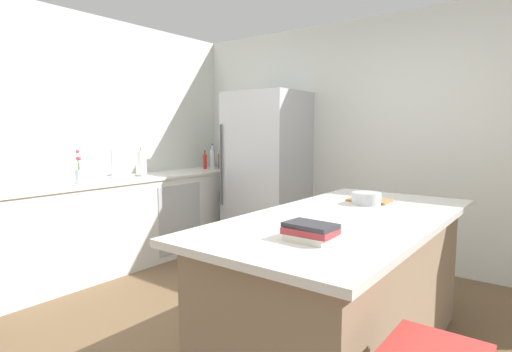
% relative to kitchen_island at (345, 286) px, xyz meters
% --- Properties ---
extents(ground_plane, '(7.20, 7.20, 0.00)m').
position_rel_kitchen_island_xyz_m(ground_plane, '(-0.52, -0.24, -0.46)').
color(ground_plane, brown).
extents(wall_rear, '(6.00, 0.10, 2.60)m').
position_rel_kitchen_island_xyz_m(wall_rear, '(-0.52, 2.01, 0.84)').
color(wall_rear, silver).
rests_on(wall_rear, ground_plane).
extents(wall_left, '(0.10, 6.00, 2.60)m').
position_rel_kitchen_island_xyz_m(wall_left, '(-2.97, -0.24, 0.84)').
color(wall_left, silver).
rests_on(wall_left, ground_plane).
extents(counter_run_left, '(0.63, 2.99, 0.92)m').
position_rel_kitchen_island_xyz_m(counter_run_left, '(-2.62, 0.38, 0.01)').
color(counter_run_left, silver).
rests_on(counter_run_left, ground_plane).
extents(kitchen_island, '(1.03, 2.14, 0.90)m').
position_rel_kitchen_island_xyz_m(kitchen_island, '(0.00, 0.00, 0.00)').
color(kitchen_island, '#8E755B').
rests_on(kitchen_island, ground_plane).
extents(refrigerator, '(0.84, 0.75, 1.85)m').
position_rel_kitchen_island_xyz_m(refrigerator, '(-1.75, 1.60, 0.47)').
color(refrigerator, '#B7BABF').
rests_on(refrigerator, ground_plane).
extents(sink_faucet, '(0.15, 0.05, 0.30)m').
position_rel_kitchen_island_xyz_m(sink_faucet, '(-2.67, 0.16, 0.62)').
color(sink_faucet, silver).
rests_on(sink_faucet, counter_run_left).
extents(flower_vase, '(0.08, 0.08, 0.32)m').
position_rel_kitchen_island_xyz_m(flower_vase, '(-2.55, -0.28, 0.56)').
color(flower_vase, silver).
rests_on(flower_vase, counter_run_left).
extents(paper_towel_roll, '(0.14, 0.14, 0.31)m').
position_rel_kitchen_island_xyz_m(paper_towel_roll, '(-2.62, 0.48, 0.60)').
color(paper_towel_roll, gray).
rests_on(paper_towel_roll, counter_run_left).
extents(gin_bottle, '(0.08, 0.08, 0.31)m').
position_rel_kitchen_island_xyz_m(gin_bottle, '(-2.60, 1.75, 0.58)').
color(gin_bottle, '#8CB79E').
rests_on(gin_bottle, counter_run_left).
extents(whiskey_bottle, '(0.09, 0.09, 0.27)m').
position_rel_kitchen_island_xyz_m(whiskey_bottle, '(-2.53, 1.67, 0.57)').
color(whiskey_bottle, brown).
rests_on(whiskey_bottle, counter_run_left).
extents(soda_bottle, '(0.07, 0.07, 0.32)m').
position_rel_kitchen_island_xyz_m(soda_bottle, '(-2.60, 1.57, 0.59)').
color(soda_bottle, silver).
rests_on(soda_bottle, counter_run_left).
extents(hot_sauce_bottle, '(0.05, 0.05, 0.24)m').
position_rel_kitchen_island_xyz_m(hot_sauce_bottle, '(-2.64, 1.48, 0.56)').
color(hot_sauce_bottle, red).
rests_on(hot_sauce_bottle, counter_run_left).
extents(cookbook_stack, '(0.25, 0.17, 0.08)m').
position_rel_kitchen_island_xyz_m(cookbook_stack, '(0.11, -0.63, 0.49)').
color(cookbook_stack, silver).
rests_on(cookbook_stack, kitchen_island).
extents(mixing_bowl, '(0.20, 0.20, 0.08)m').
position_rel_kitchen_island_xyz_m(mixing_bowl, '(-0.05, 0.43, 0.49)').
color(mixing_bowl, '#B2B5BA').
rests_on(mixing_bowl, kitchen_island).
extents(cutting_board, '(0.29, 0.21, 0.02)m').
position_rel_kitchen_island_xyz_m(cutting_board, '(-0.08, 0.56, 0.45)').
color(cutting_board, '#9E7042').
rests_on(cutting_board, kitchen_island).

